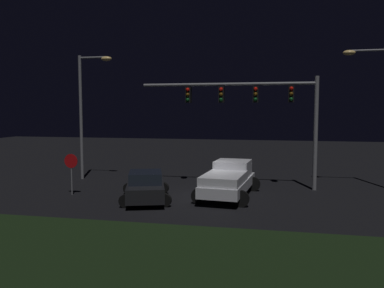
% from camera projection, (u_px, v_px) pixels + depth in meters
% --- Properties ---
extents(ground_plane, '(80.00, 80.00, 0.00)m').
position_uv_depth(ground_plane, '(205.00, 197.00, 21.10)').
color(ground_plane, black).
extents(grass_median, '(24.84, 6.63, 0.10)m').
position_uv_depth(grass_median, '(156.00, 257.00, 12.33)').
color(grass_median, black).
rests_on(grass_median, ground_plane).
extents(pickup_truck, '(3.22, 5.57, 1.80)m').
position_uv_depth(pickup_truck, '(229.00, 178.00, 21.05)').
color(pickup_truck, silver).
rests_on(pickup_truck, ground_plane).
extents(car_sedan, '(3.30, 4.74, 1.51)m').
position_uv_depth(car_sedan, '(146.00, 186.00, 20.13)').
color(car_sedan, black).
rests_on(car_sedan, ground_plane).
extents(traffic_signal_gantry, '(10.32, 0.56, 6.50)m').
position_uv_depth(traffic_signal_gantry, '(256.00, 102.00, 23.05)').
color(traffic_signal_gantry, slate).
rests_on(traffic_signal_gantry, ground_plane).
extents(street_lamp_left, '(2.32, 0.44, 8.12)m').
position_uv_depth(street_lamp_left, '(87.00, 102.00, 25.97)').
color(street_lamp_left, slate).
rests_on(street_lamp_left, ground_plane).
extents(street_lamp_right, '(2.99, 0.44, 8.12)m').
position_uv_depth(street_lamp_right, '(383.00, 100.00, 22.60)').
color(street_lamp_right, slate).
rests_on(street_lamp_right, ground_plane).
extents(stop_sign, '(0.76, 0.08, 2.23)m').
position_uv_depth(stop_sign, '(71.00, 166.00, 21.40)').
color(stop_sign, slate).
rests_on(stop_sign, ground_plane).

